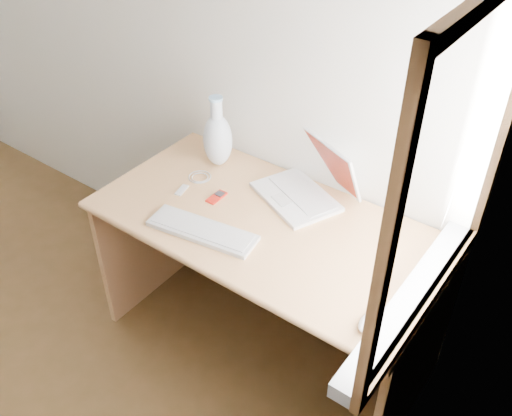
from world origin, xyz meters
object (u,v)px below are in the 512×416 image
Objects in this scene: desk at (279,251)px; vase at (218,138)px; laptop at (302,183)px; external_keyboard at (202,230)px.

desk is 4.25× the size of vase.
desk is 3.36× the size of laptop.
desk is 0.32m from laptop.
external_keyboard is at bearing -119.69° from desk.
laptop reaches higher than desk.
desk is 0.41m from external_keyboard.
vase is (-0.43, 0.13, 0.36)m from desk.
laptop is at bearing 4.35° from vase.
external_keyboard is at bearing -87.19° from laptop.
external_keyboard is (-0.17, -0.30, 0.23)m from desk.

